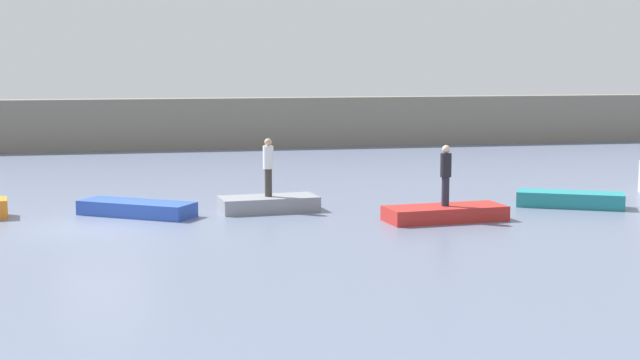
# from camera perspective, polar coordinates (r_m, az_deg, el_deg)

# --- Properties ---
(ground_plane) EXTENTS (120.00, 120.00, 0.00)m
(ground_plane) POSITION_cam_1_polar(r_m,az_deg,el_deg) (26.73, -13.03, -2.77)
(ground_plane) COLOR slate
(embankment_wall) EXTENTS (80.00, 1.20, 2.58)m
(embankment_wall) POSITION_cam_1_polar(r_m,az_deg,el_deg) (48.80, -12.45, 3.28)
(embankment_wall) COLOR gray
(embankment_wall) RESTS_ON ground_plane
(rowboat_blue) EXTENTS (3.54, 2.87, 0.43)m
(rowboat_blue) POSITION_cam_1_polar(r_m,az_deg,el_deg) (28.36, -10.99, -1.70)
(rowboat_blue) COLOR #2B4CAD
(rowboat_blue) RESTS_ON ground_plane
(rowboat_grey) EXTENTS (3.06, 1.58, 0.45)m
(rowboat_grey) POSITION_cam_1_polar(r_m,az_deg,el_deg) (28.74, -3.12, -1.44)
(rowboat_grey) COLOR gray
(rowboat_grey) RESTS_ON ground_plane
(rowboat_red) EXTENTS (3.57, 1.64, 0.43)m
(rowboat_red) POSITION_cam_1_polar(r_m,az_deg,el_deg) (27.24, 7.55, -2.00)
(rowboat_red) COLOR red
(rowboat_red) RESTS_ON ground_plane
(rowboat_teal) EXTENTS (3.37, 2.40, 0.47)m
(rowboat_teal) POSITION_cam_1_polar(r_m,az_deg,el_deg) (30.49, 14.85, -1.14)
(rowboat_teal) COLOR teal
(rowboat_teal) RESTS_ON ground_plane
(person_white_shirt) EXTENTS (0.32, 0.32, 1.77)m
(person_white_shirt) POSITION_cam_1_polar(r_m,az_deg,el_deg) (28.58, -3.14, 0.95)
(person_white_shirt) COLOR #38332D
(person_white_shirt) RESTS_ON rowboat_grey
(person_dark_shirt) EXTENTS (0.32, 0.32, 1.74)m
(person_dark_shirt) POSITION_cam_1_polar(r_m,az_deg,el_deg) (27.07, 7.59, 0.47)
(person_dark_shirt) COLOR #232838
(person_dark_shirt) RESTS_ON rowboat_red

